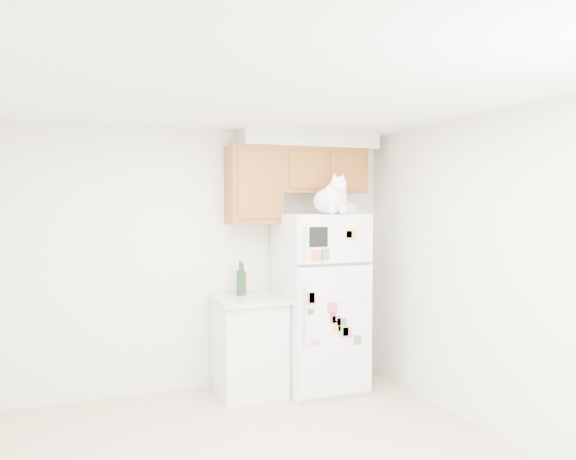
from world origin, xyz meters
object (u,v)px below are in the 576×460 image
cat (332,199)px  storage_box_back (341,208)px  refrigerator (320,301)px  storage_box_front (347,209)px  bottle_green (240,278)px  bottle_amber (243,279)px  base_counter (249,345)px

cat → storage_box_back: 0.37m
refrigerator → storage_box_front: storage_box_front is taller
bottle_green → bottle_amber: size_ratio=1.08×
base_counter → bottle_amber: (-0.02, 0.15, 0.61)m
storage_box_front → bottle_amber: (-0.99, 0.24, -0.67)m
base_counter → cat: 1.58m
cat → bottle_amber: (-0.72, 0.49, -0.77)m
cat → storage_box_front: cat is taller
storage_box_back → storage_box_front: storage_box_back is taller
bottle_green → bottle_amber: 0.07m
refrigerator → bottle_amber: (-0.71, 0.23, 0.22)m
cat → bottle_green: bearing=150.2°
base_counter → bottle_amber: 0.63m
base_counter → storage_box_front: storage_box_front is taller
refrigerator → bottle_green: (-0.75, 0.18, 0.24)m
bottle_green → storage_box_back: bearing=-9.0°
base_counter → storage_box_front: 1.61m
storage_box_back → cat: bearing=-145.8°
base_counter → cat: bearing=-25.4°
bottle_amber → refrigerator: bearing=-17.7°
refrigerator → base_counter: bearing=173.9°
storage_box_back → bottle_amber: bearing=151.1°
cat → storage_box_back: bearing=50.7°
storage_box_front → refrigerator: bearing=172.8°
cat → bottle_green: cat is taller
storage_box_front → bottle_green: 1.24m
refrigerator → cat: size_ratio=3.21×
bottle_green → bottle_amber: bottle_green is taller
refrigerator → base_counter: size_ratio=1.85×
bottle_amber → base_counter: bearing=-82.3°
base_counter → bottle_green: 0.63m
bottle_amber → bottle_green: bearing=-125.5°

